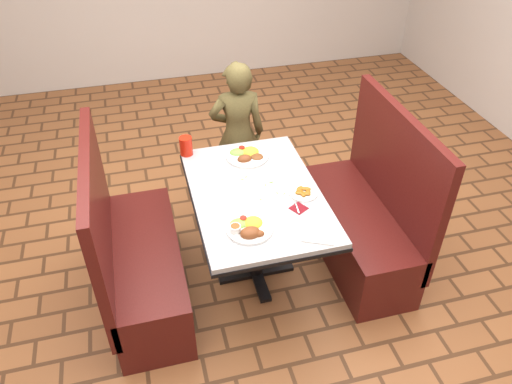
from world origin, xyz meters
TOP-DOWN VIEW (x-y plane):
  - room at (0.00, 0.00)m, footprint 7.00×7.04m
  - dining_table at (0.00, 0.00)m, footprint 0.81×1.21m
  - booth_bench_left at (-0.80, 0.00)m, footprint 0.47×1.20m
  - booth_bench_right at (0.80, 0.00)m, footprint 0.47×1.20m
  - diner_person at (0.10, 0.95)m, footprint 0.47×0.33m
  - near_dinner_plate at (-0.13, -0.34)m, footprint 0.27×0.27m
  - far_dinner_plate at (0.04, 0.41)m, footprint 0.29×0.29m
  - plantain_plate at (0.28, -0.09)m, footprint 0.18×0.18m
  - maroon_napkin at (0.21, -0.23)m, footprint 0.12×0.12m
  - spoon_utensil at (0.20, -0.21)m, footprint 0.02×0.13m
  - red_tumbler at (-0.36, 0.55)m, footprint 0.09×0.09m
  - paper_napkin at (0.24, -0.49)m, footprint 0.22×0.20m
  - knife_utensil at (-0.05, -0.34)m, footprint 0.07×0.15m
  - fork_utensil at (-0.14, -0.37)m, footprint 0.02×0.17m
  - lettuce_shreds at (0.04, 0.06)m, footprint 0.28×0.32m

SIDE VIEW (x-z plane):
  - booth_bench_left at x=-0.80m, z-range -0.26..0.92m
  - booth_bench_right at x=0.80m, z-range -0.26..0.92m
  - diner_person at x=0.10m, z-range 0.00..1.22m
  - dining_table at x=0.00m, z-range 0.28..1.03m
  - lettuce_shreds at x=0.04m, z-range 0.75..0.75m
  - maroon_napkin at x=0.21m, z-range 0.75..0.75m
  - spoon_utensil at x=0.20m, z-range 0.75..0.76m
  - paper_napkin at x=0.24m, z-range 0.75..0.76m
  - knife_utensil at x=-0.05m, z-range 0.76..0.76m
  - fork_utensil at x=-0.14m, z-range 0.76..0.76m
  - plantain_plate at x=0.28m, z-range 0.75..0.78m
  - far_dinner_plate at x=0.04m, z-range 0.74..0.81m
  - near_dinner_plate at x=-0.13m, z-range 0.74..0.82m
  - red_tumbler at x=-0.36m, z-range 0.75..0.88m
  - room at x=0.00m, z-range 0.50..3.32m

